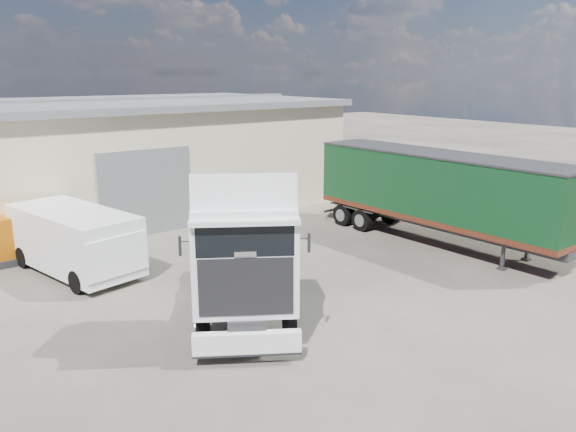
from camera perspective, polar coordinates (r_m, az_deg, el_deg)
ground at (r=17.41m, az=5.87°, el=-8.07°), size 120.00×120.00×0.00m
warehouse at (r=28.42m, az=-26.63°, el=4.82°), size 30.60×12.60×5.42m
brick_boundary_wall at (r=29.19m, az=14.48°, el=3.28°), size 0.35×26.00×2.50m
tractor_unit at (r=14.79m, az=-4.40°, el=-4.47°), size 5.55×6.77×4.41m
box_trailer at (r=22.84m, az=14.81°, el=2.73°), size 2.63×10.95×3.62m
panel_van at (r=20.10m, az=-20.57°, el=-2.48°), size 3.20×5.62×2.16m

